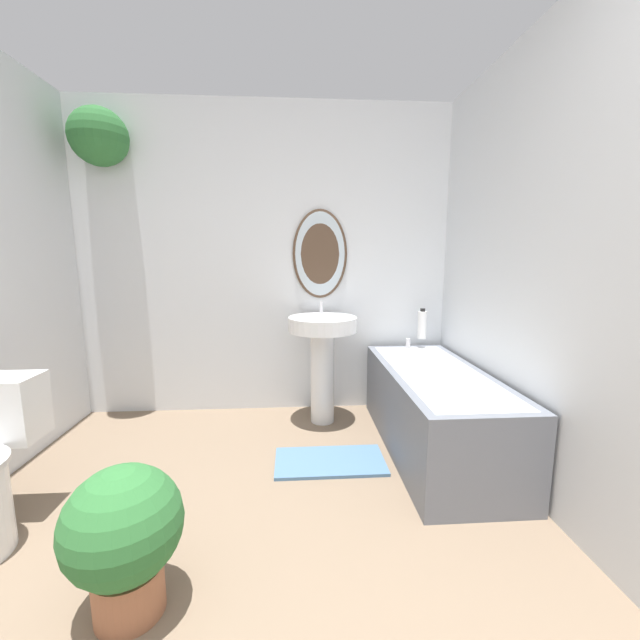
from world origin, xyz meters
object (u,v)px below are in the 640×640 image
object	(u,v)px
pedestal_sink	(322,348)
bathtub	(434,409)
shampoo_bottle	(422,324)
potted_plant	(124,533)

from	to	relation	value
pedestal_sink	bathtub	distance (m)	0.89
bathtub	shampoo_bottle	world-z (taller)	shampoo_bottle
shampoo_bottle	potted_plant	xyz separation A→B (m)	(-1.60, -1.74, -0.40)
pedestal_sink	bathtub	size ratio (longest dim) A/B	0.62
shampoo_bottle	pedestal_sink	bearing A→B (deg)	-169.04
shampoo_bottle	potted_plant	size ratio (longest dim) A/B	0.44
bathtub	potted_plant	distance (m)	1.85
bathtub	shampoo_bottle	xyz separation A→B (m)	(0.11, 0.64, 0.44)
potted_plant	bathtub	bearing A→B (deg)	36.40
bathtub	pedestal_sink	bearing A→B (deg)	144.89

